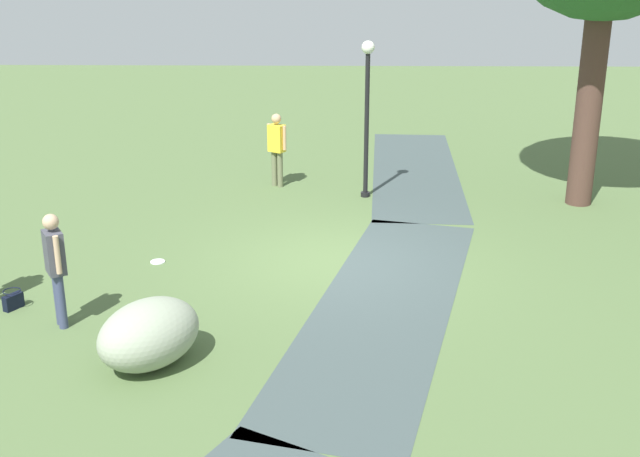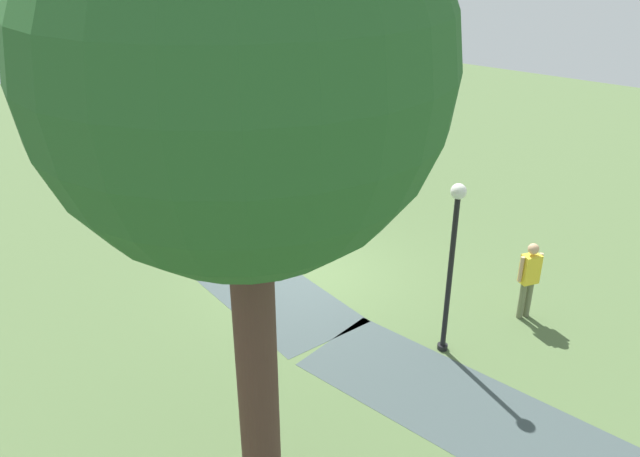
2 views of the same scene
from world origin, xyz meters
The scene contains 10 objects.
ground_plane centered at (0.00, 0.00, 0.00)m, with size 48.00×48.00×0.00m, color #50673C.
footpath_segment_near centered at (-6.01, 1.94, 0.00)m, with size 8.10×2.49×0.01m.
footpath_segment_mid centered at (1.86, 0.74, 0.00)m, with size 8.26×3.97×0.01m.
lamp_post centered at (-3.86, 0.63, 2.12)m, with size 0.28×0.28×3.42m.
lawn_boulder centered at (3.79, -2.51, 0.46)m, with size 1.85×1.76×0.91m.
man_near_boulder centered at (-4.64, -1.38, 0.99)m, with size 0.39×0.45×1.70m.
passerby_on_path centered at (2.65, -4.07, 1.01)m, with size 0.46×0.39×1.74m.
handbag_on_grass centered at (2.09, -5.01, 0.14)m, with size 0.37×0.37×0.31m.
backpack_by_boulder centered at (3.19, -2.80, 0.19)m, with size 0.34×0.34×0.40m.
frisbee_on_grass centered at (0.13, -3.19, 0.01)m, with size 0.26×0.26×0.02m.
Camera 1 is at (13.35, -0.06, 5.36)m, focal length 45.27 mm.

